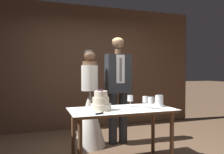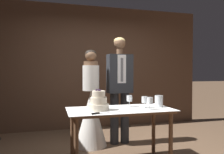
{
  "view_description": "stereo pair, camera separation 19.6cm",
  "coord_description": "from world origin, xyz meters",
  "px_view_note": "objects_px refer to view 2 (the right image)",
  "views": [
    {
      "loc": [
        -1.09,
        -2.79,
        1.28
      ],
      "look_at": [
        -0.01,
        0.38,
        1.18
      ],
      "focal_mm": 35.0,
      "sensor_mm": 36.0,
      "label": 1
    },
    {
      "loc": [
        -0.9,
        -2.85,
        1.28
      ],
      "look_at": [
        -0.01,
        0.38,
        1.18
      ],
      "focal_mm": 35.0,
      "sensor_mm": 36.0,
      "label": 2
    }
  ],
  "objects_px": {
    "hurricane_candle": "(159,101)",
    "groom": "(120,84)",
    "tiered_cake": "(99,102)",
    "wine_glass_middle": "(129,99)",
    "cake_table": "(120,116)",
    "wine_glass_near": "(150,101)",
    "cake_knife": "(102,113)",
    "bride": "(91,111)",
    "wine_glass_far": "(145,100)"
  },
  "relations": [
    {
      "from": "bride",
      "to": "groom",
      "type": "height_order",
      "value": "groom"
    },
    {
      "from": "wine_glass_near",
      "to": "hurricane_candle",
      "type": "bearing_deg",
      "value": 34.64
    },
    {
      "from": "cake_table",
      "to": "wine_glass_middle",
      "type": "height_order",
      "value": "wine_glass_middle"
    },
    {
      "from": "hurricane_candle",
      "to": "groom",
      "type": "height_order",
      "value": "groom"
    },
    {
      "from": "wine_glass_far",
      "to": "cake_knife",
      "type": "bearing_deg",
      "value": -158.98
    },
    {
      "from": "groom",
      "to": "tiered_cake",
      "type": "bearing_deg",
      "value": -122.98
    },
    {
      "from": "hurricane_candle",
      "to": "groom",
      "type": "bearing_deg",
      "value": 111.36
    },
    {
      "from": "tiered_cake",
      "to": "bride",
      "type": "distance_m",
      "value": 0.9
    },
    {
      "from": "wine_glass_near",
      "to": "wine_glass_middle",
      "type": "relative_size",
      "value": 0.99
    },
    {
      "from": "cake_table",
      "to": "tiered_cake",
      "type": "distance_m",
      "value": 0.36
    },
    {
      "from": "cake_knife",
      "to": "wine_glass_far",
      "type": "xyz_separation_m",
      "value": [
        0.67,
        0.26,
        0.1
      ]
    },
    {
      "from": "wine_glass_near",
      "to": "wine_glass_far",
      "type": "relative_size",
      "value": 1.02
    },
    {
      "from": "cake_knife",
      "to": "wine_glass_near",
      "type": "height_order",
      "value": "wine_glass_near"
    },
    {
      "from": "wine_glass_far",
      "to": "tiered_cake",
      "type": "bearing_deg",
      "value": -178.11
    },
    {
      "from": "wine_glass_far",
      "to": "bride",
      "type": "distance_m",
      "value": 1.07
    },
    {
      "from": "wine_glass_near",
      "to": "wine_glass_middle",
      "type": "distance_m",
      "value": 0.33
    },
    {
      "from": "wine_glass_near",
      "to": "cake_table",
      "type": "bearing_deg",
      "value": 160.08
    },
    {
      "from": "tiered_cake",
      "to": "wine_glass_middle",
      "type": "xyz_separation_m",
      "value": [
        0.48,
        0.16,
        0.01
      ]
    },
    {
      "from": "tiered_cake",
      "to": "bride",
      "type": "height_order",
      "value": "bride"
    },
    {
      "from": "cake_knife",
      "to": "wine_glass_middle",
      "type": "distance_m",
      "value": 0.64
    },
    {
      "from": "cake_table",
      "to": "wine_glass_near",
      "type": "relative_size",
      "value": 8.79
    },
    {
      "from": "tiered_cake",
      "to": "hurricane_candle",
      "type": "xyz_separation_m",
      "value": [
        0.88,
        0.02,
        -0.03
      ]
    },
    {
      "from": "wine_glass_middle",
      "to": "cake_table",
      "type": "bearing_deg",
      "value": -142.46
    },
    {
      "from": "cake_knife",
      "to": "wine_glass_near",
      "type": "distance_m",
      "value": 0.7
    },
    {
      "from": "wine_glass_far",
      "to": "bride",
      "type": "bearing_deg",
      "value": 126.25
    },
    {
      "from": "wine_glass_far",
      "to": "groom",
      "type": "height_order",
      "value": "groom"
    },
    {
      "from": "tiered_cake",
      "to": "wine_glass_far",
      "type": "xyz_separation_m",
      "value": [
        0.66,
        0.02,
        0.0
      ]
    },
    {
      "from": "cake_table",
      "to": "bride",
      "type": "relative_size",
      "value": 0.87
    },
    {
      "from": "cake_table",
      "to": "wine_glass_far",
      "type": "distance_m",
      "value": 0.41
    },
    {
      "from": "hurricane_candle",
      "to": "wine_glass_far",
      "type": "bearing_deg",
      "value": -179.57
    },
    {
      "from": "cake_table",
      "to": "wine_glass_far",
      "type": "xyz_separation_m",
      "value": [
        0.36,
        0.01,
        0.2
      ]
    },
    {
      "from": "cake_knife",
      "to": "cake_table",
      "type": "bearing_deg",
      "value": 23.42
    },
    {
      "from": "cake_table",
      "to": "bride",
      "type": "bearing_deg",
      "value": 106.8
    },
    {
      "from": "cake_table",
      "to": "wine_glass_near",
      "type": "distance_m",
      "value": 0.45
    },
    {
      "from": "cake_knife",
      "to": "bride",
      "type": "relative_size",
      "value": 0.27
    },
    {
      "from": "cake_table",
      "to": "wine_glass_middle",
      "type": "xyz_separation_m",
      "value": [
        0.18,
        0.14,
        0.21
      ]
    },
    {
      "from": "groom",
      "to": "wine_glass_near",
      "type": "bearing_deg",
      "value": -83.08
    },
    {
      "from": "cake_knife",
      "to": "wine_glass_far",
      "type": "bearing_deg",
      "value": 5.47
    },
    {
      "from": "wine_glass_near",
      "to": "hurricane_candle",
      "type": "xyz_separation_m",
      "value": [
        0.21,
        0.14,
        -0.03
      ]
    },
    {
      "from": "cake_table",
      "to": "wine_glass_far",
      "type": "bearing_deg",
      "value": 1.04
    },
    {
      "from": "hurricane_candle",
      "to": "bride",
      "type": "height_order",
      "value": "bride"
    },
    {
      "from": "wine_glass_far",
      "to": "bride",
      "type": "xyz_separation_m",
      "value": [
        -0.61,
        0.84,
        -0.27
      ]
    },
    {
      "from": "tiered_cake",
      "to": "wine_glass_far",
      "type": "distance_m",
      "value": 0.66
    },
    {
      "from": "tiered_cake",
      "to": "wine_glass_near",
      "type": "height_order",
      "value": "tiered_cake"
    },
    {
      "from": "wine_glass_middle",
      "to": "bride",
      "type": "height_order",
      "value": "bride"
    },
    {
      "from": "cake_knife",
      "to": "hurricane_candle",
      "type": "relative_size",
      "value": 2.65
    },
    {
      "from": "cake_knife",
      "to": "wine_glass_middle",
      "type": "xyz_separation_m",
      "value": [
        0.49,
        0.39,
        0.11
      ]
    },
    {
      "from": "cake_knife",
      "to": "wine_glass_near",
      "type": "relative_size",
      "value": 2.7
    },
    {
      "from": "cake_table",
      "to": "hurricane_candle",
      "type": "xyz_separation_m",
      "value": [
        0.58,
        0.01,
        0.18
      ]
    },
    {
      "from": "wine_glass_middle",
      "to": "hurricane_candle",
      "type": "xyz_separation_m",
      "value": [
        0.4,
        -0.13,
        -0.04
      ]
    }
  ]
}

